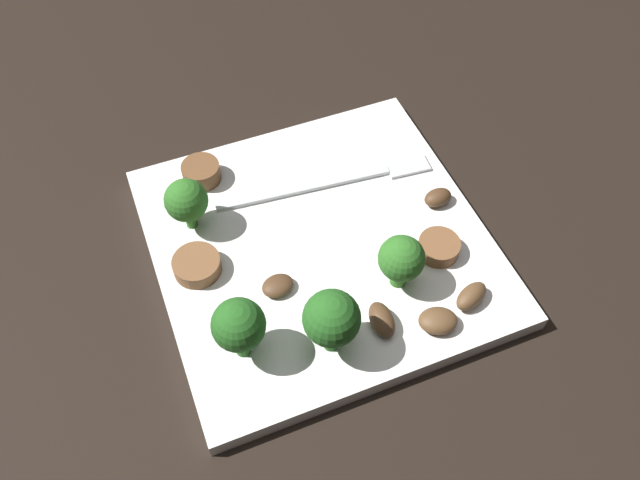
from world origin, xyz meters
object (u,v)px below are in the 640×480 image
object	(u,v)px
sausage_slice_1	(439,247)
mushroom_3	(436,195)
broccoli_floret_3	(401,259)
mushroom_2	(382,320)
fork	(341,181)
mushroom_0	(438,321)
sausage_slice_0	(197,265)
broccoli_floret_0	(332,319)
sausage_slice_3	(201,172)
plate	(320,245)
mushroom_1	(278,286)
mushroom_4	(471,296)
broccoli_floret_1	(239,326)
broccoli_floret_2	(186,201)

from	to	relation	value
sausage_slice_1	mushroom_3	size ratio (longest dim) A/B	1.37
broccoli_floret_3	mushroom_2	size ratio (longest dim) A/B	1.63
fork	mushroom_0	xyz separation A→B (m)	(0.01, -0.15, 0.00)
fork	sausage_slice_0	size ratio (longest dim) A/B	5.07
broccoli_floret_0	mushroom_0	xyz separation A→B (m)	(0.08, -0.01, -0.03)
broccoli_floret_3	sausage_slice_0	size ratio (longest dim) A/B	1.31
sausage_slice_0	sausage_slice_3	bearing A→B (deg)	72.21
plate	sausage_slice_1	size ratio (longest dim) A/B	7.90
mushroom_0	fork	bearing A→B (deg)	94.23
fork	sausage_slice_1	world-z (taller)	sausage_slice_1
plate	mushroom_1	xyz separation A→B (m)	(-0.04, -0.03, 0.01)
mushroom_4	mushroom_2	bearing A→B (deg)	174.80
fork	sausage_slice_0	distance (m)	0.14
broccoli_floret_0	mushroom_2	size ratio (longest dim) A/B	1.97
sausage_slice_0	mushroom_4	distance (m)	0.20
sausage_slice_1	sausage_slice_3	world-z (taller)	sausage_slice_3
fork	sausage_slice_3	distance (m)	0.11
mushroom_1	plate	bearing A→B (deg)	33.58
mushroom_0	mushroom_3	bearing A→B (deg)	62.85
fork	mushroom_0	distance (m)	0.15
broccoli_floret_1	mushroom_4	xyz separation A→B (m)	(0.16, -0.02, -0.03)
broccoli_floret_0	mushroom_4	bearing A→B (deg)	-2.45
broccoli_floret_1	sausage_slice_1	world-z (taller)	broccoli_floret_1
sausage_slice_1	mushroom_4	bearing A→B (deg)	-88.68
broccoli_floret_1	mushroom_3	world-z (taller)	broccoli_floret_1
sausage_slice_0	sausage_slice_3	xyz separation A→B (m)	(0.03, 0.09, 0.00)
fork	sausage_slice_0	xyz separation A→B (m)	(-0.13, -0.04, 0.00)
plate	broccoli_floret_3	distance (m)	0.08
mushroom_1	mushroom_3	world-z (taller)	mushroom_3
broccoli_floret_3	mushroom_3	size ratio (longest dim) A/B	2.01
plate	mushroom_0	size ratio (longest dim) A/B	9.05
mushroom_4	fork	bearing A→B (deg)	106.90
sausage_slice_3	mushroom_3	size ratio (longest dim) A/B	1.35
mushroom_4	mushroom_0	bearing A→B (deg)	-164.35
plate	mushroom_0	world-z (taller)	mushroom_0
sausage_slice_0	mushroom_3	size ratio (longest dim) A/B	1.54
broccoli_floret_3	plate	bearing A→B (deg)	124.85
sausage_slice_0	mushroom_2	xyz separation A→B (m)	(0.11, -0.09, 0.00)
sausage_slice_0	mushroom_4	xyz separation A→B (m)	(0.17, -0.10, 0.00)
broccoli_floret_0	broccoli_floret_2	world-z (taller)	broccoli_floret_0
sausage_slice_1	sausage_slice_3	xyz separation A→B (m)	(-0.15, 0.14, 0.00)
broccoli_floret_1	mushroom_4	size ratio (longest dim) A/B	1.89
broccoli_floret_1	mushroom_4	world-z (taller)	broccoli_floret_1
mushroom_1	sausage_slice_3	bearing A→B (deg)	100.02
sausage_slice_3	mushroom_2	distance (m)	0.20
sausage_slice_0	mushroom_2	size ratio (longest dim) A/B	1.25
plate	broccoli_floret_1	distance (m)	0.12
fork	mushroom_3	bearing A→B (deg)	-30.35
mushroom_0	broccoli_floret_0	bearing A→B (deg)	169.96
plate	mushroom_4	bearing A→B (deg)	-48.49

